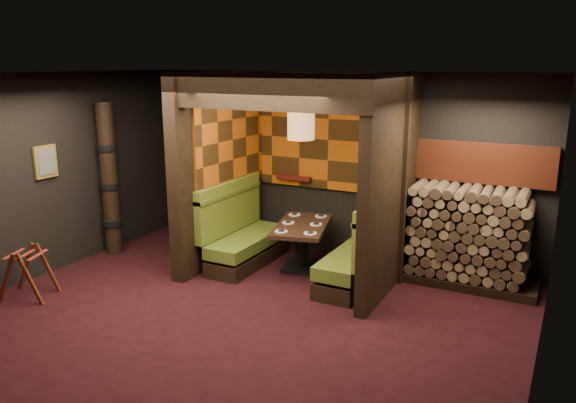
# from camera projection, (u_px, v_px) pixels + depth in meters

# --- Properties ---
(floor) EXTENTS (6.50, 5.50, 0.02)m
(floor) POSITION_uv_depth(u_px,v_px,m) (238.00, 318.00, 6.73)
(floor) COLOR black
(floor) RESTS_ON ground
(ceiling) EXTENTS (6.50, 5.50, 0.02)m
(ceiling) POSITION_uv_depth(u_px,v_px,m) (232.00, 73.00, 6.04)
(ceiling) COLOR black
(ceiling) RESTS_ON ground
(wall_back) EXTENTS (6.50, 0.02, 2.85)m
(wall_back) POSITION_uv_depth(u_px,v_px,m) (331.00, 165.00, 8.76)
(wall_back) COLOR black
(wall_back) RESTS_ON ground
(wall_front) EXTENTS (6.50, 0.02, 2.85)m
(wall_front) POSITION_uv_depth(u_px,v_px,m) (25.00, 285.00, 4.01)
(wall_front) COLOR black
(wall_front) RESTS_ON ground
(wall_left) EXTENTS (0.02, 5.50, 2.85)m
(wall_left) POSITION_uv_depth(u_px,v_px,m) (39.00, 176.00, 7.85)
(wall_left) COLOR black
(wall_left) RESTS_ON ground
(wall_right) EXTENTS (0.02, 5.50, 2.85)m
(wall_right) POSITION_uv_depth(u_px,v_px,m) (548.00, 244.00, 4.92)
(wall_right) COLOR black
(wall_right) RESTS_ON ground
(partition_left) EXTENTS (0.20, 2.20, 2.85)m
(partition_left) POSITION_uv_depth(u_px,v_px,m) (219.00, 169.00, 8.41)
(partition_left) COLOR black
(partition_left) RESTS_ON floor
(partition_right) EXTENTS (0.15, 2.10, 2.85)m
(partition_right) POSITION_uv_depth(u_px,v_px,m) (391.00, 186.00, 7.26)
(partition_right) COLOR black
(partition_right) RESTS_ON floor
(header_beam) EXTENTS (2.85, 0.18, 0.44)m
(header_beam) POSITION_uv_depth(u_px,v_px,m) (263.00, 92.00, 6.71)
(header_beam) COLOR black
(header_beam) RESTS_ON partition_left
(tapa_back_panel) EXTENTS (2.40, 0.06, 1.55)m
(tapa_back_panel) POSITION_uv_depth(u_px,v_px,m) (329.00, 140.00, 8.63)
(tapa_back_panel) COLOR #B0500D
(tapa_back_panel) RESTS_ON wall_back
(tapa_side_panel) EXTENTS (0.04, 1.85, 1.45)m
(tapa_side_panel) POSITION_uv_depth(u_px,v_px,m) (232.00, 140.00, 8.40)
(tapa_side_panel) COLOR #B0500D
(tapa_side_panel) RESTS_ON partition_left
(lacquer_shelf) EXTENTS (0.60, 0.12, 0.07)m
(lacquer_shelf) POSITION_uv_depth(u_px,v_px,m) (294.00, 178.00, 8.99)
(lacquer_shelf) COLOR #531310
(lacquer_shelf) RESTS_ON wall_back
(booth_bench_left) EXTENTS (0.68, 1.60, 1.14)m
(booth_bench_left) POSITION_uv_depth(u_px,v_px,m) (242.00, 238.00, 8.48)
(booth_bench_left) COLOR black
(booth_bench_left) RESTS_ON floor
(booth_bench_right) EXTENTS (0.68, 1.60, 1.14)m
(booth_bench_right) POSITION_uv_depth(u_px,v_px,m) (360.00, 257.00, 7.63)
(booth_bench_right) COLOR black
(booth_bench_right) RESTS_ON floor
(dining_table) EXTENTS (1.03, 1.45, 0.69)m
(dining_table) POSITION_uv_depth(u_px,v_px,m) (302.00, 239.00, 8.22)
(dining_table) COLOR black
(dining_table) RESTS_ON floor
(place_settings) EXTENTS (0.81, 1.15, 0.03)m
(place_settings) POSITION_uv_depth(u_px,v_px,m) (302.00, 223.00, 8.16)
(place_settings) COLOR white
(place_settings) RESTS_ON dining_table
(pendant_lamp) EXTENTS (0.38, 0.38, 0.92)m
(pendant_lamp) POSITION_uv_depth(u_px,v_px,m) (301.00, 123.00, 7.76)
(pendant_lamp) COLOR #AD7342
(pendant_lamp) RESTS_ON ceiling
(framed_picture) EXTENTS (0.05, 0.36, 0.46)m
(framed_picture) POSITION_uv_depth(u_px,v_px,m) (46.00, 162.00, 7.87)
(framed_picture) COLOR olive
(framed_picture) RESTS_ON wall_left
(luggage_rack) EXTENTS (0.77, 0.65, 0.71)m
(luggage_rack) POSITION_uv_depth(u_px,v_px,m) (27.00, 271.00, 7.25)
(luggage_rack) COLOR #4C1E0F
(luggage_rack) RESTS_ON floor
(totem_column) EXTENTS (0.31, 0.31, 2.40)m
(totem_column) POSITION_uv_depth(u_px,v_px,m) (109.00, 180.00, 8.76)
(totem_column) COLOR black
(totem_column) RESTS_ON floor
(firewood_stack) EXTENTS (1.73, 0.70, 1.36)m
(firewood_stack) POSITION_uv_depth(u_px,v_px,m) (474.00, 238.00, 7.55)
(firewood_stack) COLOR black
(firewood_stack) RESTS_ON floor
(mosaic_header) EXTENTS (1.83, 0.10, 0.56)m
(mosaic_header) POSITION_uv_depth(u_px,v_px,m) (484.00, 163.00, 7.61)
(mosaic_header) COLOR maroon
(mosaic_header) RESTS_ON wall_back
(bay_front_post) EXTENTS (0.08, 0.08, 2.85)m
(bay_front_post) POSITION_uv_depth(u_px,v_px,m) (404.00, 182.00, 7.44)
(bay_front_post) COLOR black
(bay_front_post) RESTS_ON floor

